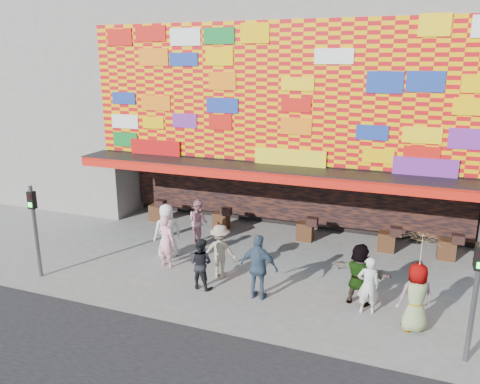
{
  "coord_description": "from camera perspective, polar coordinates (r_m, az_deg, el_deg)",
  "views": [
    {
      "loc": [
        4.65,
        -12.06,
        6.66
      ],
      "look_at": [
        -0.69,
        2.0,
        2.43
      ],
      "focal_mm": 35.0,
      "sensor_mm": 36.0,
      "label": 1
    }
  ],
  "objects": [
    {
      "name": "signal_right",
      "position": [
        11.7,
        26.85,
        -10.33
      ],
      "size": [
        0.22,
        0.2,
        3.0
      ],
      "color": "#59595B",
      "rests_on": "ground"
    },
    {
      "name": "ped_f",
      "position": [
        13.7,
        14.33,
        -9.69
      ],
      "size": [
        1.75,
        0.89,
        1.8
      ],
      "primitive_type": "imported",
      "rotation": [
        0.0,
        0.0,
        2.92
      ],
      "color": "gray",
      "rests_on": "ground"
    },
    {
      "name": "parasol",
      "position": [
        12.35,
        21.2,
        -6.75
      ],
      "size": [
        1.23,
        1.25,
        1.89
      ],
      "color": "beige",
      "rests_on": "ground"
    },
    {
      "name": "ped_h",
      "position": [
        13.33,
        15.35,
        -10.92
      ],
      "size": [
        0.67,
        0.52,
        1.63
      ],
      "primitive_type": "imported",
      "rotation": [
        0.0,
        0.0,
        3.39
      ],
      "color": "silver",
      "rests_on": "ground"
    },
    {
      "name": "ped_b",
      "position": [
        15.79,
        -8.98,
        -5.93
      ],
      "size": [
        0.72,
        0.55,
        1.78
      ],
      "primitive_type": "imported",
      "rotation": [
        0.0,
        0.0,
        2.94
      ],
      "color": "pink",
      "rests_on": "ground"
    },
    {
      "name": "signal_left",
      "position": [
        15.88,
        -23.77,
        -3.28
      ],
      "size": [
        0.22,
        0.2,
        3.0
      ],
      "color": "#59595B",
      "rests_on": "ground"
    },
    {
      "name": "ped_g",
      "position": [
        12.86,
        20.64,
        -11.95
      ],
      "size": [
        1.05,
        0.9,
        1.82
      ],
      "primitive_type": "imported",
      "rotation": [
        0.0,
        0.0,
        3.57
      ],
      "color": "gray",
      "rests_on": "ground"
    },
    {
      "name": "neighbor_left",
      "position": [
        26.73,
        -21.12,
        13.26
      ],
      "size": [
        11.0,
        8.0,
        12.0
      ],
      "primitive_type": "cube",
      "color": "gray",
      "rests_on": "ground"
    },
    {
      "name": "ped_a",
      "position": [
        16.5,
        -8.87,
        -4.71
      ],
      "size": [
        1.1,
        1.09,
        1.92
      ],
      "primitive_type": "imported",
      "rotation": [
        0.0,
        0.0,
        3.9
      ],
      "color": "silver",
      "rests_on": "ground"
    },
    {
      "name": "ped_c",
      "position": [
        14.26,
        -4.82,
        -8.67
      ],
      "size": [
        0.82,
        0.67,
        1.59
      ],
      "primitive_type": "imported",
      "rotation": [
        0.0,
        0.0,
        3.05
      ],
      "color": "black",
      "rests_on": "ground"
    },
    {
      "name": "ped_d",
      "position": [
        14.88,
        -2.42,
        -7.22
      ],
      "size": [
        1.19,
        0.78,
        1.74
      ],
      "primitive_type": "imported",
      "rotation": [
        0.0,
        0.0,
        3.26
      ],
      "color": "gray",
      "rests_on": "ground"
    },
    {
      "name": "shop_building",
      "position": [
        20.81,
        8.01,
        11.61
      ],
      "size": [
        15.2,
        9.4,
        10.0
      ],
      "color": "gray",
      "rests_on": "ground"
    },
    {
      "name": "ground",
      "position": [
        14.54,
        -0.25,
        -11.57
      ],
      "size": [
        90.0,
        90.0,
        0.0
      ],
      "primitive_type": "plane",
      "color": "slate",
      "rests_on": "ground"
    },
    {
      "name": "ped_i",
      "position": [
        17.74,
        -5.1,
        -3.55
      ],
      "size": [
        1.01,
        0.94,
        1.67
      ],
      "primitive_type": "imported",
      "rotation": [
        0.0,
        0.0,
        2.65
      ],
      "color": "#C98290",
      "rests_on": "ground"
    },
    {
      "name": "ped_e",
      "position": [
        13.54,
        2.31,
        -9.15
      ],
      "size": [
        1.17,
        0.54,
        1.95
      ],
      "primitive_type": "imported",
      "rotation": [
        0.0,
        0.0,
        3.08
      ],
      "color": "#394D64",
      "rests_on": "ground"
    }
  ]
}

